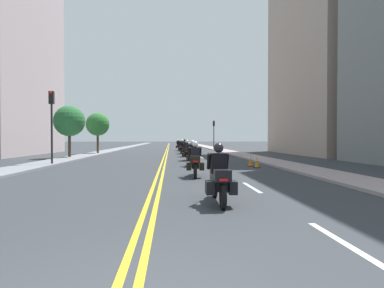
# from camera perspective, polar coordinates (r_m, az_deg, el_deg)

# --- Properties ---
(ground_plane) EXTENTS (264.00, 264.00, 0.00)m
(ground_plane) POSITION_cam_1_polar(r_m,az_deg,el_deg) (51.12, -4.33, -0.94)
(ground_plane) COLOR #33363B
(sidewalk_left) EXTENTS (2.18, 144.00, 0.12)m
(sidewalk_left) POSITION_cam_1_polar(r_m,az_deg,el_deg) (51.76, -12.85, -0.87)
(sidewalk_left) COLOR gray
(sidewalk_left) RESTS_ON ground
(sidewalk_right) EXTENTS (2.18, 144.00, 0.12)m
(sidewalk_right) POSITION_cam_1_polar(r_m,az_deg,el_deg) (51.61, 4.21, -0.86)
(sidewalk_right) COLOR #A69093
(sidewalk_right) RESTS_ON ground
(centreline_yellow_inner) EXTENTS (0.12, 132.00, 0.01)m
(centreline_yellow_inner) POSITION_cam_1_polar(r_m,az_deg,el_deg) (51.12, -4.46, -0.94)
(centreline_yellow_inner) COLOR yellow
(centreline_yellow_inner) RESTS_ON ground
(centreline_yellow_outer) EXTENTS (0.12, 132.00, 0.01)m
(centreline_yellow_outer) POSITION_cam_1_polar(r_m,az_deg,el_deg) (51.11, -4.20, -0.94)
(centreline_yellow_outer) COLOR yellow
(centreline_yellow_outer) RESTS_ON ground
(lane_dashes_white) EXTENTS (0.14, 56.40, 0.01)m
(lane_dashes_white) POSITION_cam_1_polar(r_m,az_deg,el_deg) (32.25, 1.20, -2.04)
(lane_dashes_white) COLOR silver
(lane_dashes_white) RESTS_ON ground
(building_right_1) EXTENTS (7.48, 16.43, 24.59)m
(building_right_1) POSITION_cam_1_polar(r_m,az_deg,el_deg) (39.72, 22.14, 16.37)
(building_right_1) COLOR tan
(building_right_1) RESTS_ON ground
(motorcycle_0) EXTENTS (0.76, 2.21, 1.58)m
(motorcycle_0) POSITION_cam_1_polar(r_m,az_deg,el_deg) (8.49, 4.76, -6.08)
(motorcycle_0) COLOR black
(motorcycle_0) RESTS_ON ground
(motorcycle_1) EXTENTS (0.78, 2.29, 1.58)m
(motorcycle_1) POSITION_cam_1_polar(r_m,az_deg,el_deg) (14.38, 0.55, -3.19)
(motorcycle_1) COLOR black
(motorcycle_1) RESTS_ON ground
(motorcycle_2) EXTENTS (0.78, 2.22, 1.59)m
(motorcycle_2) POSITION_cam_1_polar(r_m,az_deg,el_deg) (19.87, 0.10, -2.03)
(motorcycle_2) COLOR black
(motorcycle_2) RESTS_ON ground
(motorcycle_3) EXTENTS (0.78, 2.19, 1.59)m
(motorcycle_3) POSITION_cam_1_polar(r_m,az_deg,el_deg) (24.96, -0.89, -1.42)
(motorcycle_3) COLOR black
(motorcycle_3) RESTS_ON ground
(motorcycle_4) EXTENTS (0.77, 2.10, 1.65)m
(motorcycle_4) POSITION_cam_1_polar(r_m,az_deg,el_deg) (30.28, -1.22, -0.98)
(motorcycle_4) COLOR black
(motorcycle_4) RESTS_ON ground
(motorcycle_5) EXTENTS (0.78, 2.20, 1.59)m
(motorcycle_5) POSITION_cam_1_polar(r_m,az_deg,el_deg) (36.02, -1.85, -0.68)
(motorcycle_5) COLOR black
(motorcycle_5) RESTS_ON ground
(motorcycle_6) EXTENTS (0.78, 2.13, 1.63)m
(motorcycle_6) POSITION_cam_1_polar(r_m,az_deg,el_deg) (41.99, -1.78, -0.45)
(motorcycle_6) COLOR black
(motorcycle_6) RESTS_ON ground
(motorcycle_7) EXTENTS (0.78, 2.28, 1.62)m
(motorcycle_7) POSITION_cam_1_polar(r_m,az_deg,el_deg) (47.18, -2.39, -0.31)
(motorcycle_7) COLOR black
(motorcycle_7) RESTS_ON ground
(traffic_cone_0) EXTENTS (0.34, 0.34, 0.72)m
(traffic_cone_0) POSITION_cam_1_polar(r_m,az_deg,el_deg) (20.29, 10.19, -2.82)
(traffic_cone_0) COLOR black
(traffic_cone_0) RESTS_ON ground
(traffic_cone_1) EXTENTS (0.34, 0.34, 0.67)m
(traffic_cone_1) POSITION_cam_1_polar(r_m,az_deg,el_deg) (19.33, 11.29, -3.09)
(traffic_cone_1) COLOR black
(traffic_cone_1) RESTS_ON ground
(traffic_light_near) EXTENTS (0.28, 0.38, 4.67)m
(traffic_light_near) POSITION_cam_1_polar(r_m,az_deg,el_deg) (22.40, -23.33, 4.84)
(traffic_light_near) COLOR black
(traffic_light_near) RESTS_ON ground
(traffic_light_far) EXTENTS (0.28, 0.38, 4.37)m
(traffic_light_far) POSITION_cam_1_polar(r_m,az_deg,el_deg) (49.00, 3.83, 2.55)
(traffic_light_far) COLOR black
(traffic_light_far) RESTS_ON ground
(street_tree_0) EXTENTS (2.63, 2.63, 4.51)m
(street_tree_0) POSITION_cam_1_polar(r_m,az_deg,el_deg) (29.91, -20.64, 3.76)
(street_tree_0) COLOR #4B3524
(street_tree_0) RESTS_ON ground
(street_tree_1) EXTENTS (2.51, 2.51, 4.51)m
(street_tree_1) POSITION_cam_1_polar(r_m,az_deg,el_deg) (37.12, -16.17, 3.31)
(street_tree_1) COLOR #4D3826
(street_tree_1) RESTS_ON ground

